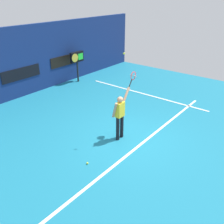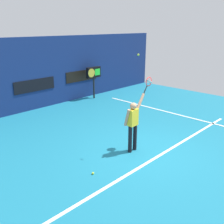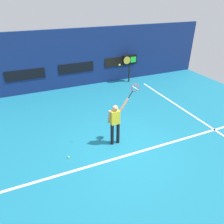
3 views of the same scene
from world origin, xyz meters
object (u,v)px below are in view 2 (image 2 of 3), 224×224
Objects in this scene: tennis_ball at (138,55)px; scoreboard_clock at (94,74)px; tennis_player at (133,123)px; spare_ball at (93,173)px; tennis_racket at (148,83)px.

scoreboard_clock is (3.55, 5.96, -1.77)m from tennis_ball.
tennis_player is 2.18m from tennis_ball.
spare_ball is (-5.58, -6.07, -1.38)m from scoreboard_clock.
tennis_player is 6.97m from scoreboard_clock.
tennis_racket is at bearing -116.20° from scoreboard_clock.
tennis_player is 1.43m from tennis_racket.
tennis_player is 2.16m from spare_ball.
tennis_racket reaches higher than tennis_player.
tennis_racket is at bearing -0.33° from tennis_player.
spare_ball is (-2.67, -0.14, -2.19)m from tennis_racket.
scoreboard_clock is 8.36m from spare_ball.
scoreboard_clock is at bearing 59.25° from tennis_ball.
tennis_ball is 0.04× the size of scoreboard_clock.
tennis_racket reaches higher than scoreboard_clock.
tennis_player is at bearing -121.75° from scoreboard_clock.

